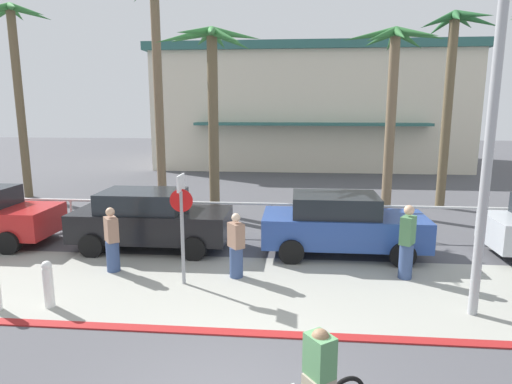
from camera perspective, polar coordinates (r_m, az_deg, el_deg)
ground_plane at (r=15.62m, az=2.05°, el=-3.95°), size 80.00×80.00×0.00m
sidewalk_strip at (r=10.14m, az=0.19°, el=-12.38°), size 44.00×4.00×0.02m
curb_paint at (r=8.35m, az=-1.07°, el=-17.80°), size 44.00×0.24×0.03m
building_backdrop at (r=32.53m, az=6.82°, el=10.82°), size 20.46×12.31×7.86m
rail_fence at (r=13.97m, az=1.74°, el=-2.23°), size 26.37×0.08×1.04m
stop_sign_bike_lane at (r=10.00m, az=-9.59°, el=-2.79°), size 0.52×0.56×2.56m
bollard_0 at (r=10.01m, az=-25.31°, el=-10.69°), size 0.20×0.20×1.00m
streetlight_curb at (r=8.91m, az=29.08°, el=11.19°), size 0.24×2.54×7.50m
palm_tree_1 at (r=22.18m, az=-28.71°, el=15.07°), size 2.99×3.06×8.31m
palm_tree_2 at (r=18.70m, az=-12.81°, el=19.05°), size 3.50×3.68×8.94m
palm_tree_3 at (r=15.71m, az=-5.82°, el=15.47°), size 3.55×3.41×6.70m
palm_tree_4 at (r=17.04m, az=17.41°, el=14.58°), size 3.63×3.00×6.80m
palm_tree_5 at (r=19.01m, az=24.04°, el=14.98°), size 3.11×3.69×7.57m
car_black_1 at (r=12.95m, az=-13.56°, el=-3.44°), size 4.40×2.02×1.69m
car_blue_2 at (r=12.33m, az=11.01°, el=-4.07°), size 4.40×2.02×1.69m
pedestrian_0 at (r=10.52m, az=-2.58°, el=-7.33°), size 0.45×0.48×1.59m
pedestrian_1 at (r=10.99m, az=18.94°, el=-6.51°), size 0.44×0.48×1.80m
pedestrian_2 at (r=11.44m, az=-18.13°, el=-6.24°), size 0.45×0.48×1.63m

